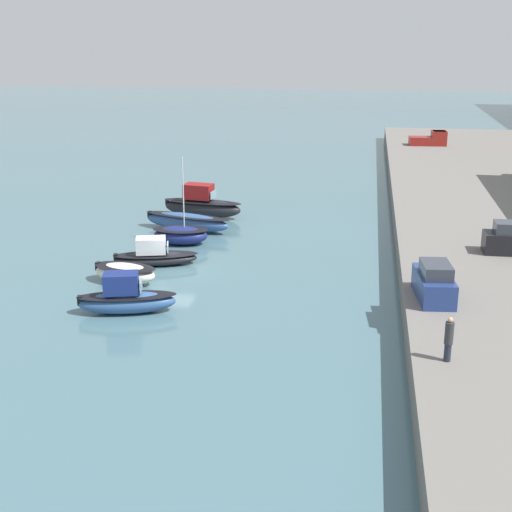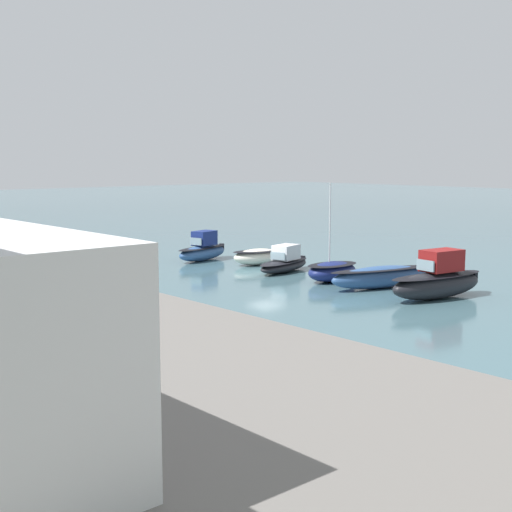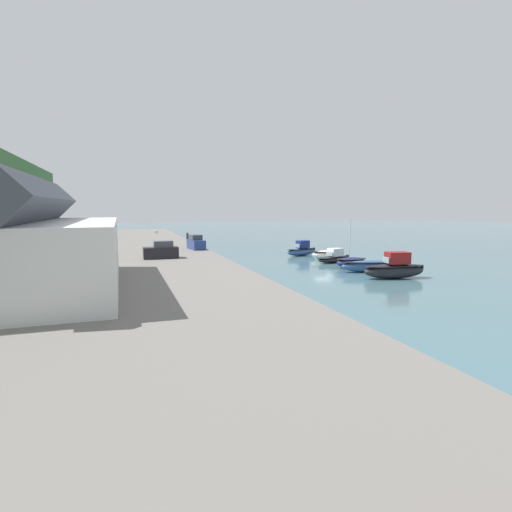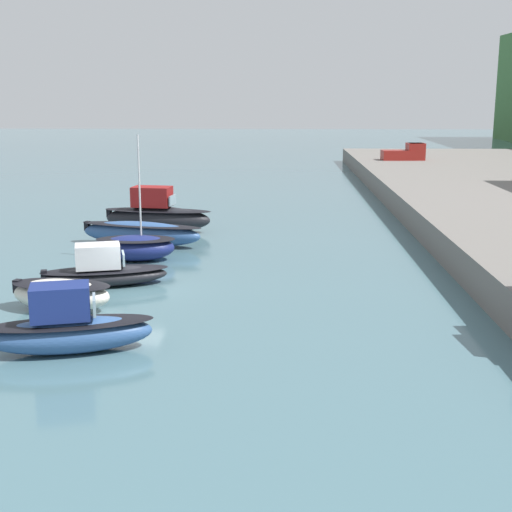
% 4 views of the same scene
% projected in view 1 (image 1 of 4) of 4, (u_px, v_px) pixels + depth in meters
% --- Properties ---
extents(ground_plane, '(320.00, 320.00, 0.00)m').
position_uv_depth(ground_plane, '(175.00, 268.00, 50.66)').
color(ground_plane, '#476B75').
extents(moored_boat_0, '(3.14, 7.58, 3.02)m').
position_uv_depth(moored_boat_0, '(202.00, 205.00, 64.00)').
color(moored_boat_0, black).
rests_on(moored_boat_0, ground_plane).
extents(moored_boat_1, '(3.70, 8.03, 1.49)m').
position_uv_depth(moored_boat_1, '(187.00, 221.00, 59.81)').
color(moored_boat_1, '#33568E').
rests_on(moored_boat_1, ground_plane).
extents(moored_boat_2, '(2.61, 4.45, 6.92)m').
position_uv_depth(moored_boat_2, '(181.00, 235.00, 56.04)').
color(moored_boat_2, navy).
rests_on(moored_boat_2, ground_plane).
extents(moored_boat_3, '(3.41, 6.35, 2.05)m').
position_uv_depth(moored_boat_3, '(155.00, 255.00, 51.05)').
color(moored_boat_3, black).
rests_on(moored_boat_3, ground_plane).
extents(moored_boat_4, '(3.00, 4.79, 1.33)m').
position_uv_depth(moored_boat_4, '(125.00, 273.00, 47.42)').
color(moored_boat_4, white).
rests_on(moored_boat_4, ground_plane).
extents(moored_boat_5, '(3.25, 6.16, 2.50)m').
position_uv_depth(moored_boat_5, '(126.00, 298.00, 42.31)').
color(moored_boat_5, '#33568E').
rests_on(moored_boat_5, ground_plane).
extents(parked_car_1, '(4.36, 2.23, 2.16)m').
position_uv_depth(parked_car_1, '(434.00, 283.00, 39.72)').
color(parked_car_1, navy).
rests_on(parked_car_1, quay_promenade).
extents(pickup_truck_0, '(2.23, 4.83, 1.90)m').
position_uv_depth(pickup_truck_0, '(431.00, 139.00, 92.89)').
color(pickup_truck_0, maroon).
rests_on(pickup_truck_0, quay_promenade).
extents(person_on_quay, '(0.40, 0.40, 2.14)m').
position_uv_depth(person_on_quay, '(449.00, 339.00, 32.10)').
color(person_on_quay, '#232838').
rests_on(person_on_quay, quay_promenade).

